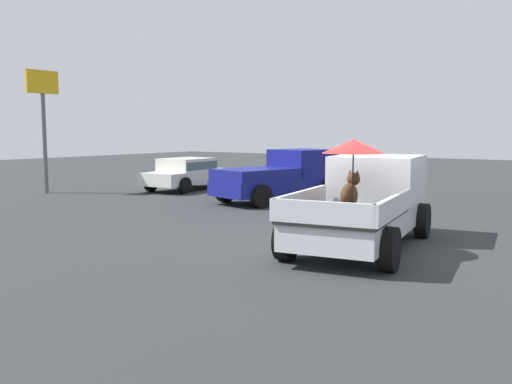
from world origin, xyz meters
The scene contains 5 objects.
ground_plane centered at (0.00, 0.00, 0.00)m, with size 80.00×80.00×0.00m, color #2D3033.
pickup_truck_main centered at (0.46, 0.07, 0.97)m, with size 5.28×2.87×2.31m.
pickup_truck_red centered at (5.83, 5.61, 0.87)m, with size 5.10×3.11×1.80m.
parked_sedan_far centered at (6.73, 10.87, 0.74)m, with size 4.39×2.16×1.33m.
motel_sign centered at (2.58, 14.70, 3.42)m, with size 1.40×0.16×4.83m.
Camera 1 is at (-10.81, -4.78, 2.47)m, focal length 39.02 mm.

